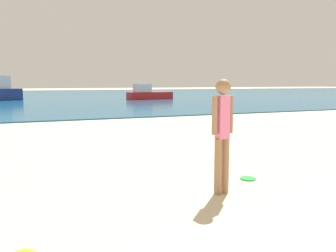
# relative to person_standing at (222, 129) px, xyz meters

# --- Properties ---
(water) EXTENTS (160.00, 60.00, 0.06)m
(water) POSITION_rel_person_standing_xyz_m (0.18, 41.20, -0.96)
(water) COLOR #14567F
(water) RESTS_ON ground
(person_standing) EXTENTS (0.39, 0.23, 1.73)m
(person_standing) POSITION_rel_person_standing_xyz_m (0.00, 0.00, 0.00)
(person_standing) COLOR #936B4C
(person_standing) RESTS_ON ground
(frisbee) EXTENTS (0.27, 0.27, 0.03)m
(frisbee) POSITION_rel_person_standing_xyz_m (0.84, 0.50, -0.97)
(frisbee) COLOR green
(frisbee) RESTS_ON ground
(boat_near) EXTENTS (4.42, 1.80, 1.46)m
(boat_near) POSITION_rel_person_standing_xyz_m (8.24, 27.13, -0.42)
(boat_near) COLOR red
(boat_near) RESTS_ON water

